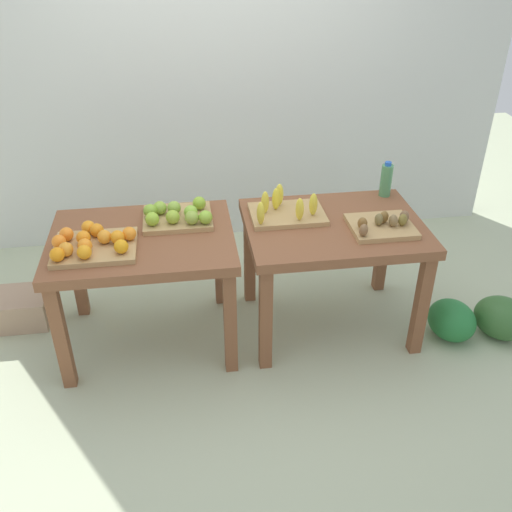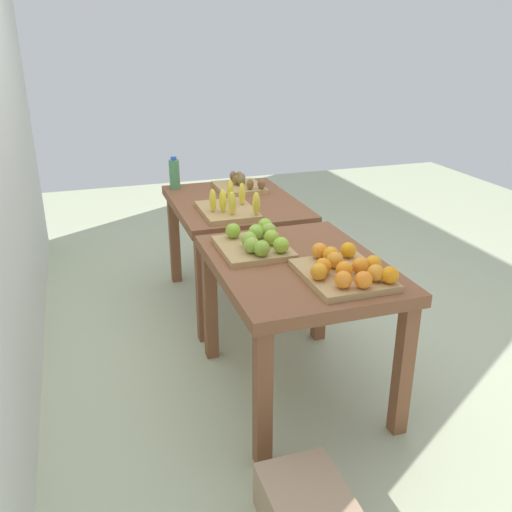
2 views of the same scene
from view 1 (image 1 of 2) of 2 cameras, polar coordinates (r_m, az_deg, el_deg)
name	(u,v)px [view 1 (image 1 of 2)]	position (r m, az deg, el deg)	size (l,w,h in m)	color
ground_plane	(241,330)	(3.70, -1.46, -7.40)	(8.00, 8.00, 0.00)	#B3BD99
back_wall	(216,43)	(4.30, -4.06, 20.45)	(4.40, 0.12, 3.00)	silver
display_table_left	(143,253)	(3.33, -11.22, 0.34)	(1.04, 0.80, 0.74)	brown
display_table_right	(333,239)	(3.43, 7.72, 1.72)	(1.04, 0.80, 0.74)	brown
orange_bin	(92,244)	(3.18, -16.07, 1.20)	(0.47, 0.37, 0.11)	tan
apple_bin	(178,215)	(3.37, -7.85, 4.08)	(0.42, 0.35, 0.11)	tan
banana_crate	(286,211)	(3.40, 3.00, 4.51)	(0.44, 0.32, 0.17)	tan
kiwi_bin	(382,225)	(3.35, 12.48, 3.05)	(0.36, 0.32, 0.10)	tan
water_bottle	(386,180)	(3.73, 12.88, 7.42)	(0.07, 0.07, 0.23)	#4C8C59
watermelon_pile	(479,319)	(3.83, 21.43, -5.88)	(0.72, 0.45, 0.27)	#34632E
cardboard_produce_box	(18,308)	(4.02, -22.73, -4.86)	(0.40, 0.30, 0.20)	tan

